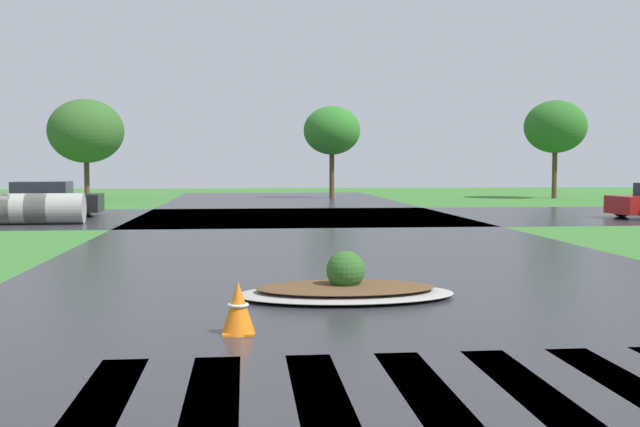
{
  "coord_description": "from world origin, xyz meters",
  "views": [
    {
      "loc": [
        -1.97,
        -2.44,
        1.93
      ],
      "look_at": [
        -0.67,
        10.84,
        1.07
      ],
      "focal_mm": 43.18,
      "sensor_mm": 36.0,
      "label": 1
    }
  ],
  "objects": [
    {
      "name": "asphalt_roadway",
      "position": [
        0.0,
        10.0,
        0.0
      ],
      "size": [
        11.83,
        80.0,
        0.01
      ],
      "primitive_type": "cube",
      "color": "#2B2B30",
      "rests_on": "ground"
    },
    {
      "name": "asphalt_cross_road",
      "position": [
        0.0,
        25.88,
        0.0
      ],
      "size": [
        90.0,
        10.65,
        0.01
      ],
      "primitive_type": "cube",
      "color": "#2B2B30",
      "rests_on": "ground"
    },
    {
      "name": "crosswalk_stripes",
      "position": [
        0.0,
        3.79,
        0.0
      ],
      "size": [
        6.75,
        2.82,
        0.01
      ],
      "color": "white",
      "rests_on": "ground"
    },
    {
      "name": "median_island",
      "position": [
        -0.53,
        8.49,
        0.14
      ],
      "size": [
        3.17,
        1.76,
        0.68
      ],
      "color": "#9E9B93",
      "rests_on": "ground"
    },
    {
      "name": "car_silver_hatch",
      "position": [
        -9.49,
        26.72,
        0.61
      ],
      "size": [
        4.48,
        2.32,
        1.3
      ],
      "rotation": [
        0.0,
        0.0,
        3.19
      ],
      "color": "black",
      "rests_on": "ground"
    },
    {
      "name": "drainage_pipe_stack",
      "position": [
        -9.18,
        22.96,
        0.5
      ],
      "size": [
        4.08,
        1.19,
        1.0
      ],
      "color": "#9E9B93",
      "rests_on": "ground"
    },
    {
      "name": "traffic_cone",
      "position": [
        -2.05,
        6.25,
        0.29
      ],
      "size": [
        0.39,
        0.39,
        0.61
      ],
      "color": "orange",
      "rests_on": "ground"
    },
    {
      "name": "background_treeline",
      "position": [
        -10.2,
        40.2,
        4.15
      ],
      "size": [
        44.04,
        5.16,
        6.59
      ],
      "color": "#4C3823",
      "rests_on": "ground"
    }
  ]
}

